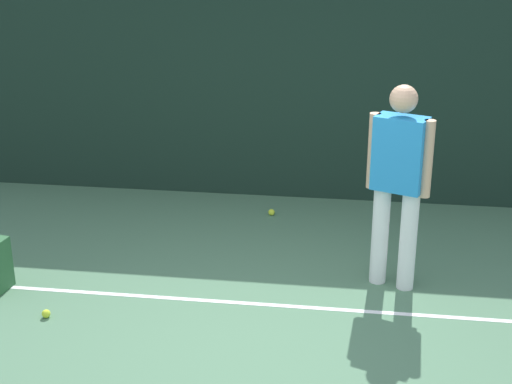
{
  "coord_description": "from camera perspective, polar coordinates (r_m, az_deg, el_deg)",
  "views": [
    {
      "loc": [
        0.71,
        -4.72,
        2.94
      ],
      "look_at": [
        0.0,
        0.4,
        1.0
      ],
      "focal_mm": 52.63,
      "sensor_mm": 36.0,
      "label": 1
    }
  ],
  "objects": [
    {
      "name": "tennis_ball_mid_court",
      "position": [
        6.07,
        -15.66,
        -8.89
      ],
      "size": [
        0.07,
        0.07,
        0.07
      ],
      "primitive_type": "sphere",
      "color": "#CCE033",
      "rests_on": "ground"
    },
    {
      "name": "court_line",
      "position": [
        6.04,
        0.16,
        -8.51
      ],
      "size": [
        9.0,
        0.05,
        0.0
      ],
      "primitive_type": "cube",
      "color": "white",
      "rests_on": "ground"
    },
    {
      "name": "tennis_ball_by_fence",
      "position": [
        7.72,
        1.18,
        -1.55
      ],
      "size": [
        0.07,
        0.07,
        0.07
      ],
      "primitive_type": "sphere",
      "color": "#CCE033",
      "rests_on": "ground"
    },
    {
      "name": "ground_plane",
      "position": [
        5.6,
        -0.58,
        -11.07
      ],
      "size": [
        12.0,
        12.0,
        0.0
      ],
      "primitive_type": "plane",
      "color": "#4C7556"
    },
    {
      "name": "tennis_player",
      "position": [
        6.07,
        10.77,
        1.23
      ],
      "size": [
        0.5,
        0.35,
        1.7
      ],
      "rotation": [
        0.0,
        0.0,
        2.78
      ],
      "color": "white",
      "rests_on": "ground"
    },
    {
      "name": "back_fence",
      "position": [
        7.94,
        2.62,
        7.97
      ],
      "size": [
        10.0,
        0.1,
        2.42
      ],
      "primitive_type": "cube",
      "color": "#192D23",
      "rests_on": "ground"
    }
  ]
}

